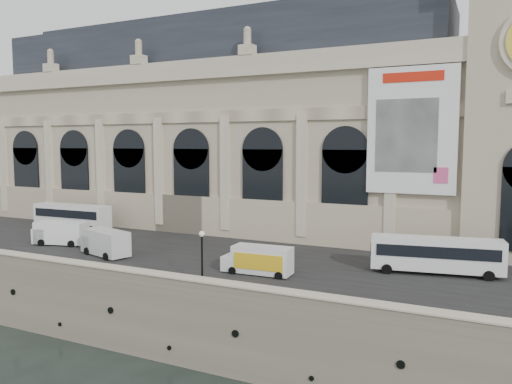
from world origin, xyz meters
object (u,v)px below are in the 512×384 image
Objects in this scene: bus_left at (72,216)px; box_truck at (258,260)px; van_b at (104,242)px; van_c at (58,233)px; bus_right at (436,254)px; lamp_right at (202,259)px.

bus_left reaches higher than box_truck.
van_b reaches higher than van_c.
bus_right reaches higher than van_b.
van_b is (15.12, -10.28, -0.53)m from bus_left.
box_truck is at bearing -17.01° from bus_left.
box_truck is (26.41, -1.73, -0.08)m from van_c.
van_c is at bearing 163.63° from lamp_right.
bus_left is 1.82× the size of van_c.
bus_right is at bearing 7.16° from van_c.
lamp_right is at bearing -16.37° from van_c.
lamp_right reaches higher than van_c.
van_c is 26.47m from box_truck.
lamp_right reaches higher than box_truck.
van_c is 1.40× the size of lamp_right.
van_c is (-8.64, 1.94, -0.01)m from van_b.
van_c is at bearing -172.84° from bus_right.
bus_right is 20.81m from lamp_right.
box_truck is at bearing 0.69° from van_b.
lamp_right reaches higher than bus_right.
van_b is at bearing 161.59° from lamp_right.
van_c is 24.81m from lamp_right.
bus_right is at bearing -3.91° from bus_left.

